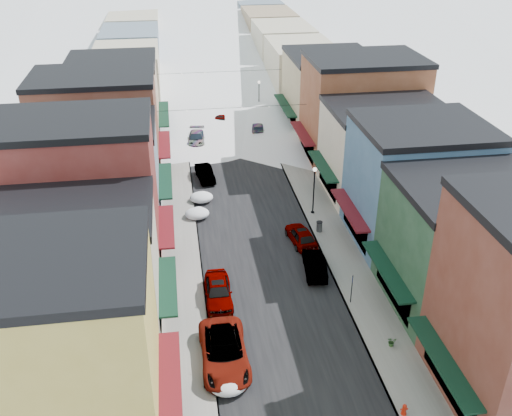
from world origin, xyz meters
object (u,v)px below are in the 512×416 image
object	(u,v)px
car_white_suv	(224,352)
car_silver_sedan	(218,291)
fire_hydrant	(404,410)
streetlamp_near	(314,185)
car_green_sedan	(315,264)
car_dark_hatch	(205,173)
trash_can	(319,226)

from	to	relation	value
car_white_suv	car_silver_sedan	world-z (taller)	car_white_suv
fire_hydrant	streetlamp_near	bearing A→B (deg)	88.83
car_silver_sedan	car_green_sedan	xyz separation A→B (m)	(7.84, 2.48, -0.10)
fire_hydrant	car_silver_sedan	bearing A→B (deg)	127.65
car_white_suv	car_dark_hatch	distance (m)	27.42
streetlamp_near	fire_hydrant	bearing A→B (deg)	-91.17
car_dark_hatch	trash_can	bearing A→B (deg)	-61.34
fire_hydrant	trash_can	xyz separation A→B (m)	(0.25, 20.68, 0.14)
fire_hydrant	car_green_sedan	bearing A→B (deg)	96.26
car_green_sedan	streetlamp_near	size ratio (longest dim) A/B	0.95
car_green_sedan	trash_can	size ratio (longest dim) A/B	4.70
car_dark_hatch	fire_hydrant	world-z (taller)	car_dark_hatch
car_white_suv	fire_hydrant	size ratio (longest dim) A/B	8.60
trash_can	streetlamp_near	xyz separation A→B (m)	(0.24, 3.40, 2.44)
trash_can	car_green_sedan	bearing A→B (deg)	-107.53
streetlamp_near	car_silver_sedan	bearing A→B (deg)	-130.11
car_dark_hatch	trash_can	distance (m)	15.53
trash_can	streetlamp_near	bearing A→B (deg)	86.02
car_silver_sedan	car_green_sedan	world-z (taller)	car_silver_sedan
car_green_sedan	trash_can	bearing A→B (deg)	-101.04
trash_can	car_dark_hatch	bearing A→B (deg)	126.37
car_green_sedan	fire_hydrant	bearing A→B (deg)	102.75
streetlamp_near	trash_can	bearing A→B (deg)	-93.98
car_green_sedan	fire_hydrant	world-z (taller)	car_green_sedan
car_dark_hatch	fire_hydrant	xyz separation A→B (m)	(8.95, -33.18, -0.22)
car_white_suv	car_green_sedan	world-z (taller)	car_white_suv
car_dark_hatch	streetlamp_near	bearing A→B (deg)	-51.64
car_dark_hatch	car_green_sedan	distance (m)	19.83
trash_can	car_silver_sedan	bearing A→B (deg)	-139.12
car_white_suv	car_silver_sedan	xyz separation A→B (m)	(0.21, 6.50, -0.06)
car_white_suv	car_dark_hatch	size ratio (longest dim) A/B	1.49
car_white_suv	car_dark_hatch	world-z (taller)	car_white_suv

